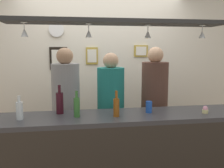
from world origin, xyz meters
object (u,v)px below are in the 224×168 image
person_middle_teal_shirt (111,105)px  picture_frame_crest (92,56)px  bottle_beer_amber_tall (116,107)px  wall_clock (56,29)px  person_right_brown_shirt (154,100)px  drink_can (149,107)px  person_left_grey_shirt (66,103)px  bottle_wine_dark_red (60,102)px  cupcake (205,110)px  picture_frame_upper_small (141,51)px  bottle_soda_clear (20,110)px  picture_frame_caricature (58,58)px  bottle_beer_green_import (77,107)px

person_middle_teal_shirt → picture_frame_crest: size_ratio=6.36×
bottle_beer_amber_tall → wall_clock: wall_clock is taller
person_right_brown_shirt → drink_can: 0.64m
person_left_grey_shirt → bottle_beer_amber_tall: 0.85m
person_middle_teal_shirt → bottle_wine_dark_red: person_middle_teal_shirt is taller
cupcake → person_left_grey_shirt: bearing=154.0°
person_left_grey_shirt → drink_can: person_left_grey_shirt is taller
picture_frame_crest → wall_clock: 0.65m
person_right_brown_shirt → picture_frame_upper_small: 1.01m
drink_can → person_left_grey_shirt: bearing=146.2°
person_middle_teal_shirt → person_right_brown_shirt: bearing=0.0°
person_middle_teal_shirt → picture_frame_upper_small: 1.20m
wall_clock → cupcake: bearing=-43.3°
bottle_soda_clear → picture_frame_upper_small: bearing=42.2°
person_right_brown_shirt → cupcake: person_right_brown_shirt is taller
bottle_soda_clear → picture_frame_caricature: 1.53m
person_left_grey_shirt → drink_can: size_ratio=14.06×
person_left_grey_shirt → wall_clock: bearing=99.6°
person_right_brown_shirt → picture_frame_upper_small: picture_frame_upper_small is taller
bottle_beer_green_import → drink_can: 0.76m
cupcake → bottle_beer_green_import: bearing=176.9°
bottle_soda_clear → cupcake: bearing=-1.8°
person_left_grey_shirt → person_middle_teal_shirt: 0.56m
bottle_beer_green_import → bottle_beer_amber_tall: size_ratio=1.00×
bottle_wine_dark_red → picture_frame_crest: picture_frame_crest is taller
person_right_brown_shirt → bottle_wine_dark_red: person_right_brown_shirt is taller
bottle_soda_clear → picture_frame_upper_small: picture_frame_upper_small is taller
person_right_brown_shirt → bottle_wine_dark_red: 1.28m
picture_frame_crest → picture_frame_upper_small: size_ratio=1.18×
person_right_brown_shirt → cupcake: bearing=-65.9°
bottle_beer_green_import → picture_frame_caricature: size_ratio=0.76×
person_right_brown_shirt → bottle_beer_green_import: size_ratio=6.64×
cupcake → bottle_soda_clear: bearing=178.2°
picture_frame_caricature → bottle_beer_amber_tall: bearing=-67.1°
picture_frame_upper_small → picture_frame_crest: bearing=180.0°
person_left_grey_shirt → bottle_beer_green_import: (0.12, -0.63, 0.10)m
bottle_wine_dark_red → cupcake: 1.52m
person_right_brown_shirt → bottle_beer_amber_tall: person_right_brown_shirt is taller
bottle_wine_dark_red → drink_can: bottle_wine_dark_red is taller
bottle_beer_green_import → picture_frame_caricature: bearing=99.3°
person_left_grey_shirt → picture_frame_upper_small: picture_frame_upper_small is taller
person_middle_teal_shirt → person_right_brown_shirt: size_ratio=0.96×
person_middle_teal_shirt → bottle_beer_amber_tall: bearing=-94.2°
person_middle_teal_shirt → picture_frame_crest: picture_frame_crest is taller
bottle_beer_green_import → bottle_wine_dark_red: size_ratio=0.87×
bottle_soda_clear → bottle_wine_dark_red: bearing=24.8°
bottle_beer_green_import → picture_frame_upper_small: (1.04, 1.42, 0.53)m
drink_can → picture_frame_crest: 1.54m
bottle_beer_amber_tall → bottle_beer_green_import: bearing=172.9°
cupcake → bottle_beer_amber_tall: bearing=178.6°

